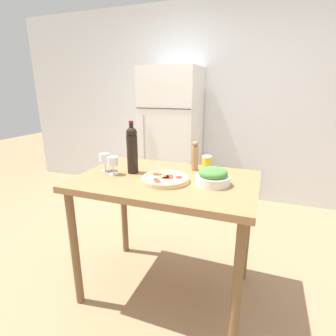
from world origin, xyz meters
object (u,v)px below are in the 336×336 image
pepper_mill (195,156)px  wine_glass_near (113,162)px  wine_glass_far (105,159)px  homemade_pizza (165,179)px  wine_bottle (132,149)px  salad_bowl (213,177)px  salt_canister (207,164)px  refrigerator (171,136)px

pepper_mill → wine_glass_near: bearing=-149.6°
wine_glass_far → homemade_pizza: wine_glass_far is taller
wine_glass_near → wine_glass_far: 0.12m
wine_bottle → pepper_mill: (0.40, 0.22, -0.07)m
wine_bottle → salad_bowl: (0.59, -0.05, -0.12)m
wine_glass_far → wine_bottle: bearing=8.3°
wine_glass_far → pepper_mill: pepper_mill is taller
wine_glass_near → salad_bowl: size_ratio=0.60×
wine_glass_far → wine_glass_near: bearing=-27.7°
pepper_mill → homemade_pizza: size_ratio=0.71×
wine_glass_near → salad_bowl: 0.70m
wine_glass_far → salt_canister: wine_glass_far is taller
wine_glass_near → homemade_pizza: (0.40, -0.01, -0.07)m
salt_canister → wine_bottle: bearing=-158.2°
refrigerator → homemade_pizza: refrigerator is taller
wine_glass_near → refrigerator: bearing=96.5°
homemade_pizza → salt_canister: 0.36m
refrigerator → salad_bowl: bearing=-62.6°
wine_glass_near → salt_canister: wine_glass_near is taller
homemade_pizza → salt_canister: bearing=54.9°
refrigerator → wine_bottle: refrigerator is taller
refrigerator → wine_glass_far: 1.73m
pepper_mill → salad_bowl: bearing=-54.4°
salt_canister → wine_glass_far: bearing=-162.1°
refrigerator → salt_canister: (0.81, -1.50, 0.09)m
wine_bottle → salad_bowl: 0.60m
wine_glass_near → salt_canister: bearing=25.1°
wine_bottle → homemade_pizza: bearing=-18.4°
homemade_pizza → wine_glass_far: bearing=172.7°
wine_glass_far → salad_bowl: size_ratio=0.60×
salad_bowl → homemade_pizza: (-0.30, -0.05, -0.03)m
pepper_mill → homemade_pizza: pepper_mill is taller
salad_bowl → wine_glass_near: bearing=-176.7°
wine_glass_near → wine_glass_far: bearing=152.3°
pepper_mill → salad_bowl: (0.19, -0.26, -0.05)m
wine_bottle → wine_glass_near: 0.16m
wine_bottle → salad_bowl: wine_bottle is taller
wine_bottle → salt_canister: 0.55m
homemade_pizza → salt_canister: (0.21, 0.29, 0.04)m
refrigerator → salad_bowl: size_ratio=8.16×
wine_glass_far → homemade_pizza: (0.50, -0.06, -0.07)m
salad_bowl → salt_canister: bearing=111.1°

